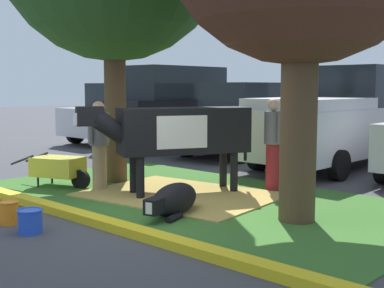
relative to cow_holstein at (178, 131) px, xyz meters
name	(u,v)px	position (x,y,z in m)	size (l,w,h in m)	color
ground_plane	(144,219)	(0.89, -1.61, -1.13)	(80.00, 80.00, 0.00)	#424247
grass_island	(195,197)	(0.41, 0.01, -1.12)	(7.97, 4.24, 0.02)	#386B28
curb_yellow	(87,218)	(0.41, -2.26, -1.07)	(9.17, 0.24, 0.12)	yellow
hay_bedding	(180,195)	(0.15, -0.10, -1.10)	(3.20, 2.40, 0.04)	tan
cow_holstein	(178,131)	(0.00, 0.00, 0.00)	(1.80, 2.93, 1.58)	black
calf_lying	(174,200)	(1.05, -1.16, -0.89)	(0.78, 1.33, 0.48)	black
person_handler	(273,141)	(1.03, 1.44, -0.21)	(0.49, 0.34, 1.70)	maroon
person_visitor_near	(99,143)	(-1.31, -0.74, -0.24)	(0.34, 0.52, 1.65)	#9E7F5B
wheelbarrow	(59,167)	(-2.12, -1.08, -0.74)	(1.59, 1.02, 0.63)	gold
bucket_orange	(9,212)	(-0.27, -3.08, -0.96)	(0.28, 0.28, 0.33)	orange
bucket_blue	(30,221)	(0.35, -3.11, -0.96)	(0.34, 0.34, 0.32)	blue
sedan_red	(125,114)	(-7.60, 5.09, -0.14)	(2.06, 4.42, 2.02)	silver
suv_dark_grey	(173,107)	(-5.15, 4.99, 0.14)	(2.16, 4.62, 2.52)	black
sedan_silver	(245,120)	(-2.46, 5.14, -0.14)	(2.06, 4.42, 2.02)	silver
pickup_truck_maroon	(338,120)	(0.40, 5.05, -0.01)	(2.27, 5.42, 2.42)	silver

